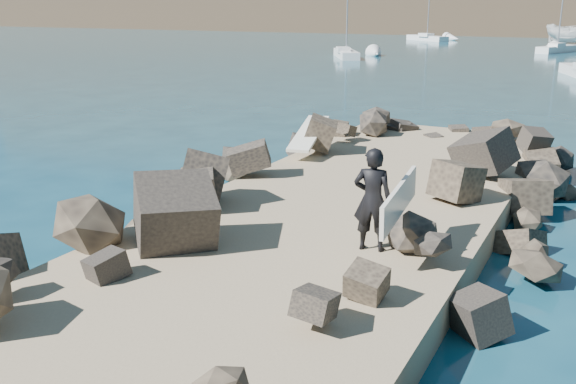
% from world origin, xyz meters
% --- Properties ---
extents(ground, '(800.00, 800.00, 0.00)m').
position_xyz_m(ground, '(0.00, 0.00, 0.00)').
color(ground, '#0F384C').
rests_on(ground, ground).
extents(jetty, '(6.00, 26.00, 0.60)m').
position_xyz_m(jetty, '(0.00, -2.00, 0.30)').
color(jetty, '#8C7759').
rests_on(jetty, ground).
extents(riprap_left, '(2.60, 22.00, 1.00)m').
position_xyz_m(riprap_left, '(-2.90, -1.50, 0.50)').
color(riprap_left, black).
rests_on(riprap_left, ground).
extents(riprap_right, '(2.60, 22.00, 1.00)m').
position_xyz_m(riprap_right, '(2.90, -1.50, 0.50)').
color(riprap_right, black).
rests_on(riprap_right, ground).
extents(surfboard_resting, '(1.07, 2.51, 0.08)m').
position_xyz_m(surfboard_resting, '(-2.67, 5.41, 1.04)').
color(surfboard_resting, white).
rests_on(surfboard_resting, riprap_left).
extents(boat_imported, '(6.89, 4.98, 2.50)m').
position_xyz_m(boat_imported, '(-1.36, 75.77, 1.25)').
color(boat_imported, silver).
rests_on(boat_imported, ground).
extents(surfer_with_board, '(0.91, 2.16, 1.74)m').
position_xyz_m(surfer_with_board, '(1.46, -0.67, 1.48)').
color(surfer_with_board, black).
rests_on(surfer_with_board, jetty).
extents(sailboat_a, '(4.69, 6.68, 8.26)m').
position_xyz_m(sailboat_a, '(-17.41, 43.98, 0.35)').
color(sailboat_a, silver).
rests_on(sailboat_a, ground).
extents(sailboat_b, '(3.49, 6.27, 7.56)m').
position_xyz_m(sailboat_b, '(-1.30, 59.62, 0.35)').
color(sailboat_b, silver).
rests_on(sailboat_b, ground).
extents(sailboat_e, '(6.57, 5.56, 8.55)m').
position_xyz_m(sailboat_e, '(-18.81, 75.44, 0.35)').
color(sailboat_e, silver).
rests_on(sailboat_e, ground).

